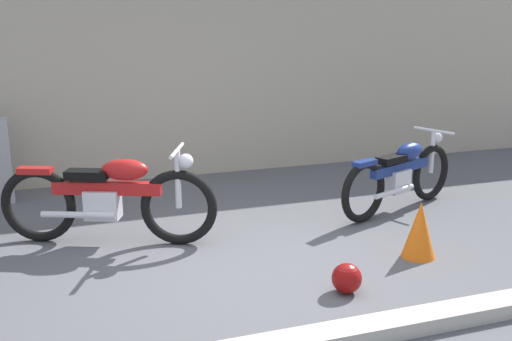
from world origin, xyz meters
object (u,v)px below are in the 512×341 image
at_px(helmet, 347,278).
at_px(motorcycle_blue, 400,175).
at_px(motorcycle_red, 109,198).
at_px(traffic_cone, 420,230).

xyz_separation_m(helmet, motorcycle_blue, (1.62, 1.79, 0.30)).
distance_m(helmet, motorcycle_red, 2.53).
distance_m(helmet, motorcycle_blue, 2.44).
height_order(motorcycle_red, motorcycle_blue, motorcycle_red).
height_order(helmet, traffic_cone, traffic_cone).
height_order(traffic_cone, motorcycle_red, motorcycle_red).
bearing_deg(motorcycle_blue, helmet, -153.77).
relative_size(helmet, motorcycle_red, 0.12).
distance_m(helmet, traffic_cone, 1.12).
relative_size(traffic_cone, motorcycle_red, 0.26).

